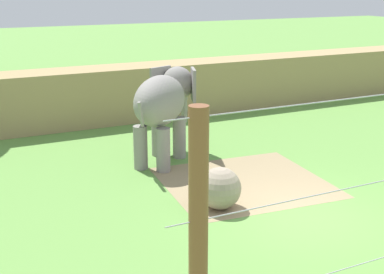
% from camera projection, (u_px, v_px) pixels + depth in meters
% --- Properties ---
extents(ground_plane, '(120.00, 120.00, 0.00)m').
position_uv_depth(ground_plane, '(305.00, 216.00, 12.25)').
color(ground_plane, '#609342').
extents(dirt_patch, '(4.66, 4.38, 0.01)m').
position_uv_depth(dirt_patch, '(244.00, 182.00, 14.36)').
color(dirt_patch, '#937F5B').
rests_on(dirt_patch, ground).
extents(embankment_wall, '(36.00, 1.80, 2.14)m').
position_uv_depth(embankment_wall, '(143.00, 91.00, 21.09)').
color(embankment_wall, tan).
rests_on(embankment_wall, ground).
extents(elephant, '(3.09, 3.08, 2.74)m').
position_uv_depth(elephant, '(163.00, 103.00, 15.66)').
color(elephant, gray).
rests_on(elephant, ground).
extents(enrichment_ball, '(1.04, 1.04, 1.04)m').
position_uv_depth(enrichment_ball, '(220.00, 188.00, 12.55)').
color(enrichment_ball, gray).
rests_on(enrichment_ball, ground).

